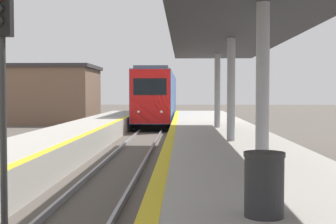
% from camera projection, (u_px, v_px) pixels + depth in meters
% --- Properties ---
extents(train, '(2.69, 23.06, 4.39)m').
position_uv_depth(train, '(159.00, 97.00, 41.39)').
color(train, black).
rests_on(train, ground).
extents(signal_near, '(0.36, 0.31, 4.45)m').
position_uv_depth(signal_near, '(2.00, 62.00, 8.04)').
color(signal_near, '#2D2D2D').
rests_on(signal_near, ground).
extents(station_canopy, '(4.01, 24.46, 3.61)m').
position_uv_depth(station_canopy, '(243.00, 24.00, 12.39)').
color(station_canopy, '#99999E').
rests_on(station_canopy, platform_right).
extents(trash_bin, '(0.53, 0.53, 0.84)m').
position_uv_depth(trash_bin, '(264.00, 184.00, 6.03)').
color(trash_bin, '#262628').
rests_on(trash_bin, platform_right).
extents(station_building, '(8.55, 7.15, 4.92)m').
position_uv_depth(station_building, '(47.00, 94.00, 40.14)').
color(station_building, brown).
rests_on(station_building, ground).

